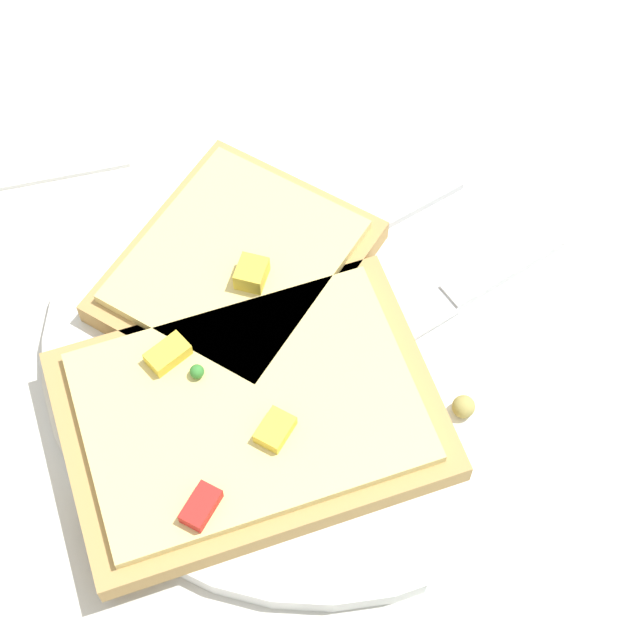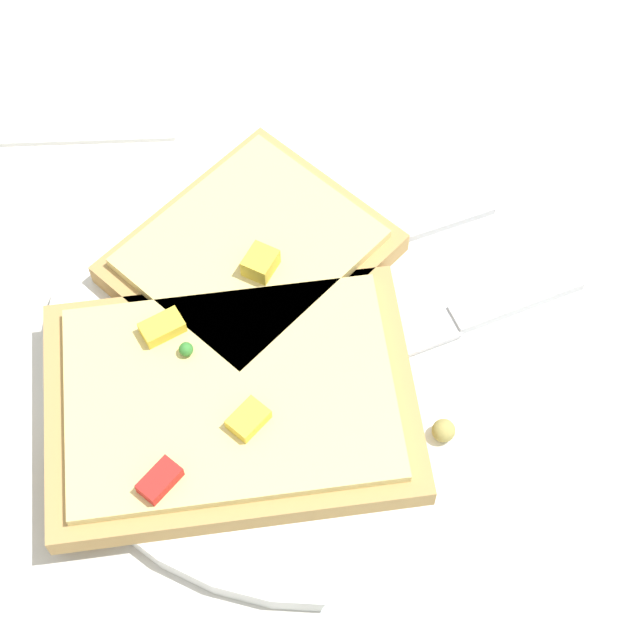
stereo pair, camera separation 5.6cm
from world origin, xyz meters
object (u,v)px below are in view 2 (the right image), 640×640
at_px(knife, 440,326).
at_px(pizza_slice_corner, 251,256).
at_px(plate, 320,335).
at_px(fork, 297,267).
at_px(napkin, 73,93).
at_px(pizza_slice_main, 230,399).

xyz_separation_m(knife, pizza_slice_corner, (0.10, -0.04, 0.01)).
xyz_separation_m(plate, pizza_slice_corner, (0.04, -0.04, 0.02)).
relative_size(fork, napkin, 1.60).
distance_m(knife, pizza_slice_corner, 0.11).
bearing_deg(napkin, plate, 128.91).
relative_size(pizza_slice_main, pizza_slice_corner, 1.13).
relative_size(fork, knife, 1.08).
height_order(pizza_slice_corner, napkin, pizza_slice_corner).
bearing_deg(fork, napkin, -65.66).
xyz_separation_m(pizza_slice_main, napkin, (0.10, -0.23, -0.02)).
height_order(fork, napkin, fork).
xyz_separation_m(plate, napkin, (0.15, -0.18, -0.00)).
relative_size(knife, pizza_slice_corner, 1.10).
distance_m(fork, pizza_slice_main, 0.09).
height_order(pizza_slice_main, napkin, pizza_slice_main).
bearing_deg(fork, plate, 86.56).
relative_size(pizza_slice_corner, napkin, 1.35).
distance_m(pizza_slice_corner, napkin, 0.18).
bearing_deg(knife, napkin, -61.50).
bearing_deg(napkin, pizza_slice_corner, 128.47).
bearing_deg(napkin, knife, 138.84).
bearing_deg(fork, pizza_slice_main, 47.35).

